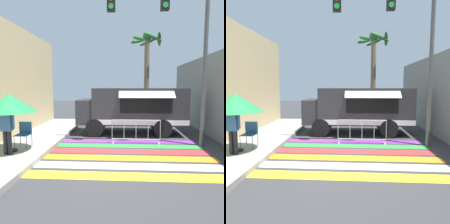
# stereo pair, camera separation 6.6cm
# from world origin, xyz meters

# --- Properties ---
(ground_plane) EXTENTS (60.00, 60.00, 0.00)m
(ground_plane) POSITION_xyz_m (0.00, 0.00, 0.00)
(ground_plane) COLOR #38383A
(concrete_wall_right) EXTENTS (0.20, 16.00, 3.97)m
(concrete_wall_right) POSITION_xyz_m (4.32, 3.00, 1.99)
(concrete_wall_right) COLOR gray
(concrete_wall_right) RESTS_ON ground_plane
(crosswalk_painted) EXTENTS (6.40, 4.36, 0.01)m
(crosswalk_painted) POSITION_xyz_m (0.00, 0.72, 0.00)
(crosswalk_painted) COLOR yellow
(crosswalk_painted) RESTS_ON ground_plane
(food_truck) EXTENTS (5.33, 2.62, 2.32)m
(food_truck) POSITION_xyz_m (0.43, 4.36, 1.35)
(food_truck) COLOR #2D2D33
(food_truck) RESTS_ON ground_plane
(traffic_signal_pole) EXTENTS (4.77, 0.29, 6.74)m
(traffic_signal_pole) POSITION_xyz_m (1.78, 2.07, 4.81)
(traffic_signal_pole) COLOR #515456
(traffic_signal_pole) RESTS_ON ground_plane
(patio_umbrella) EXTENTS (1.82, 1.82, 1.99)m
(patio_umbrella) POSITION_xyz_m (-3.75, 0.32, 1.84)
(patio_umbrella) COLOR black
(patio_umbrella) RESTS_ON sidewalk_left
(folding_chair) EXTENTS (0.48, 0.48, 0.92)m
(folding_chair) POSITION_xyz_m (-3.59, 0.95, 0.72)
(folding_chair) COLOR #4C4C51
(folding_chair) RESTS_ON sidewalk_left
(vendor_person) EXTENTS (0.53, 0.22, 1.68)m
(vendor_person) POSITION_xyz_m (-3.69, -0.03, 1.12)
(vendor_person) COLOR black
(vendor_person) RESTS_ON sidewalk_left
(barricade_front) EXTENTS (2.05, 0.44, 1.01)m
(barricade_front) POSITION_xyz_m (0.62, 2.28, 0.50)
(barricade_front) COLOR #B7BABF
(barricade_front) RESTS_ON ground_plane
(palm_tree) EXTENTS (2.27, 2.30, 6.05)m
(palm_tree) POSITION_xyz_m (1.61, 8.53, 4.18)
(palm_tree) COLOR #7A664C
(palm_tree) RESTS_ON ground_plane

